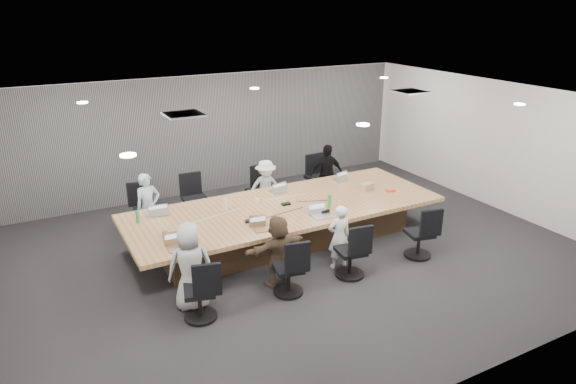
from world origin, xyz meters
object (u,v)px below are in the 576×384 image
mug_brown (165,234)px  laptop_3 (340,179)px  person_3 (326,174)px  laptop_6 (322,217)px  chair_4 (199,296)px  person_5 (278,250)px  chair_2 (259,193)px  stapler (325,212)px  bottle_green_right (329,201)px  chair_7 (419,237)px  canvas_bag (367,187)px  laptop_4 (179,248)px  laptop_2 (278,190)px  chair_6 (350,255)px  laptop_0 (155,213)px  person_0 (148,207)px  chair_3 (318,181)px  person_2 (266,188)px  bottle_green_left (138,217)px  person_6 (339,237)px  chair_0 (145,213)px  laptop_5 (263,230)px  person_4 (190,266)px  chair_5 (288,272)px  chair_1 (196,203)px  conference_table (286,222)px  snack_packet (390,190)px

mug_brown → laptop_3: bearing=14.8°
person_3 → laptop_6: (-1.44, -2.15, 0.05)m
chair_4 → person_5: person_5 is taller
chair_2 → stapler: 2.41m
bottle_green_right → chair_2: bearing=101.3°
chair_7 → chair_4: bearing=-167.3°
person_3 → canvas_bag: size_ratio=5.30×
laptop_4 → stapler: stapler is taller
laptop_2 → mug_brown: 2.85m
chair_6 → laptop_0: (-2.60, 2.50, 0.36)m
person_0 → stapler: (2.74, -2.02, 0.11)m
chair_3 → laptop_4: 4.80m
laptop_6 → stapler: stapler is taller
chair_2 → laptop_4: bearing=25.3°
person_0 → canvas_bag: (4.15, -1.37, 0.14)m
person_2 → bottle_green_left: 3.02m
chair_7 → canvas_bag: size_ratio=2.92×
chair_2 → person_6: (0.09, -3.05, 0.19)m
chair_3 → laptop_0: 4.15m
laptop_4 → bottle_green_left: 1.36m
laptop_6 → person_6: bearing=-80.9°
person_2 → bottle_green_right: person_2 is taller
chair_0 → person_6: size_ratio=0.70×
laptop_3 → chair_4: bearing=17.8°
chair_7 → laptop_5: (-2.68, 0.90, 0.37)m
chair_7 → person_3: person_3 is taller
stapler → laptop_6: bearing=-140.7°
chair_2 → canvas_bag: size_ratio=2.97×
chair_7 → stapler: size_ratio=4.47×
chair_2 → laptop_4: size_ratio=2.21×
chair_0 → laptop_3: size_ratio=2.63×
person_4 → laptop_6: size_ratio=4.09×
chair_5 → chair_7: chair_7 is taller
chair_3 → bottle_green_right: size_ratio=3.27×
chair_1 → chair_5: size_ratio=1.15×
laptop_3 → bottle_green_right: bearing=35.9°
conference_table → person_6: person_6 is taller
chair_3 → chair_6: bearing=62.9°
conference_table → bottle_green_right: 0.95m
laptop_2 → canvas_bag: canvas_bag is taller
person_2 → snack_packet: 2.62m
person_5 → laptop_3: bearing=-147.2°
person_3 → bottle_green_right: 2.13m
chair_3 → person_3: person_3 is taller
chair_2 → conference_table: bearing=62.9°
laptop_0 → mug_brown: 1.10m
laptop_5 → laptop_3: bearing=43.6°
person_4 → snack_packet: person_4 is taller
laptop_0 → laptop_4: size_ratio=1.01×
bottle_green_left → snack_packet: 4.97m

